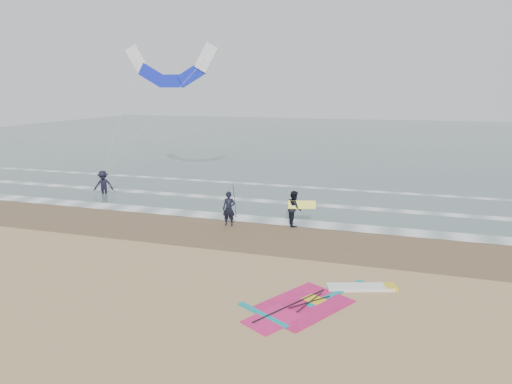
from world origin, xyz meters
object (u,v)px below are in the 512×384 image
(person_walking, at_px, (294,208))
(person_wading, at_px, (103,180))
(windsurf_rig, at_px, (320,300))
(person_standing, at_px, (229,209))
(surf_kite, at_px, (171,70))

(person_walking, bearing_deg, person_wading, 53.85)
(windsurf_rig, xyz_separation_m, person_standing, (-5.53, 6.69, 0.81))
(windsurf_rig, distance_m, person_walking, 8.10)
(person_standing, xyz_separation_m, person_wading, (-9.82, 3.94, 0.08))
(windsurf_rig, xyz_separation_m, person_walking, (-2.55, 7.65, 0.83))
(windsurf_rig, distance_m, person_standing, 8.72)
(person_wading, bearing_deg, surf_kite, 38.99)
(person_standing, bearing_deg, surf_kite, 126.36)
(person_wading, xyz_separation_m, surf_kite, (2.66, 4.48, 6.75))
(windsurf_rig, relative_size, person_wading, 2.56)
(surf_kite, bearing_deg, person_standing, -49.63)
(windsurf_rig, bearing_deg, person_standing, 129.57)
(person_wading, distance_m, surf_kite, 8.53)
(person_walking, xyz_separation_m, person_wading, (-12.80, 2.99, 0.06))
(windsurf_rig, relative_size, person_walking, 2.75)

